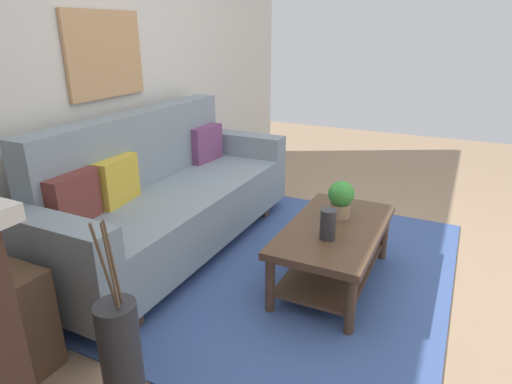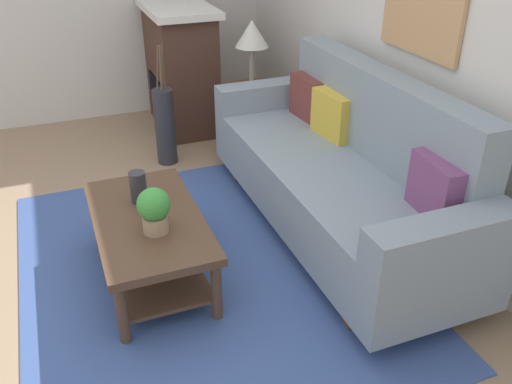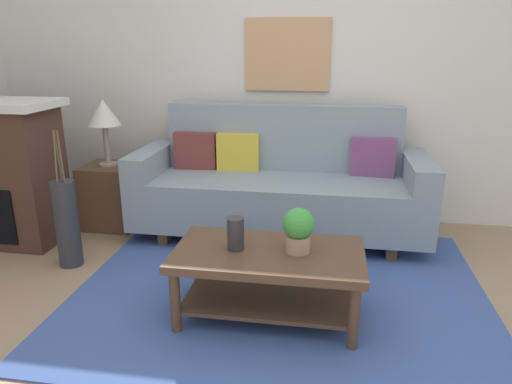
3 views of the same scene
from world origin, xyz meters
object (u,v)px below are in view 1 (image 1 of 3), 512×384
Objects in this scene: tabletop_vase at (328,224)px; floor_vase at (123,370)px; couch at (168,199)px; throw_pillow_plum at (205,143)px; framed_painting at (105,55)px; coffee_table at (334,242)px; potted_plant_tabletop at (341,198)px; throw_pillow_maroon at (73,199)px; throw_pillow_mustard at (117,180)px.

tabletop_vase is 1.44m from floor_vase.
couch is 6.67× the size of throw_pillow_plum.
framed_painting is at bearing 86.44° from tabletop_vase.
potted_plant_tabletop is (0.17, 0.02, 0.26)m from coffee_table.
throw_pillow_plum is 1.50m from potted_plant_tabletop.
throw_pillow_plum is (1.52, 0.00, 0.00)m from throw_pillow_maroon.
throw_pillow_maroon is at bearing 180.00° from throw_pillow_plum.
coffee_table is 5.70× the size of tabletop_vase.
potted_plant_tabletop is (0.36, 0.02, 0.04)m from tabletop_vase.
framed_painting reaches higher than tabletop_vase.
throw_pillow_maroon is (-0.76, 0.12, 0.25)m from couch.
floor_vase is at bearing 165.66° from potted_plant_tabletop.
coffee_table is 0.29m from tabletop_vase.
potted_plant_tabletop is at bearing -65.94° from throw_pillow_mustard.
throw_pillow_mustard is 1.54m from coffee_table.
coffee_table is at bearing -72.05° from throw_pillow_mustard.
floor_vase is 0.88× the size of framed_painting.
framed_painting is (0.00, 0.47, 1.05)m from couch.
potted_plant_tabletop is at bearing -81.91° from framed_painting.
coffee_table is at bearing -115.44° from throw_pillow_plum.
throw_pillow_plum is at bearing 58.69° from tabletop_vase.
floor_vase reaches higher than coffee_table.
throw_pillow_plum is 1.62m from coffee_table.
floor_vase is (-1.46, -0.85, -0.11)m from couch.
potted_plant_tabletop is (0.25, -1.29, 0.14)m from couch.
coffee_table is at bearing -87.35° from framed_painting.
throw_pillow_mustard reaches higher than coffee_table.
throw_pillow_maroon is at bearing 180.00° from throw_pillow_mustard.
tabletop_vase is (0.27, -1.43, -0.15)m from throw_pillow_mustard.
tabletop_vase is (0.65, -1.43, -0.15)m from throw_pillow_maroon.
throw_pillow_plum is at bearing 0.00° from throw_pillow_mustard.
framed_painting reaches higher than potted_plant_tabletop.
framed_painting is (-0.08, 1.77, 1.17)m from coffee_table.
throw_pillow_maroon is 1.37× the size of potted_plant_tabletop.
throw_pillow_plum is 1.68m from tabletop_vase.
throw_pillow_maroon reaches higher than floor_vase.
potted_plant_tabletop is at bearing -14.34° from floor_vase.
throw_pillow_plum is at bearing 23.69° from floor_vase.
framed_painting is (1.46, 1.31, 1.16)m from floor_vase.
couch is at bearing -18.13° from throw_pillow_mustard.
throw_pillow_plum is (0.76, 0.12, 0.25)m from couch.
couch is at bearing 93.60° from coffee_table.
couch is 12.44× the size of tabletop_vase.
coffee_table is at bearing -174.24° from potted_plant_tabletop.
coffee_table is 1.70× the size of floor_vase.
potted_plant_tabletop reaches higher than coffee_table.
throw_pillow_maroon is 1.00× the size of throw_pillow_plum.
throw_pillow_mustard and throw_pillow_plum have the same top height.
throw_pillow_mustard is 1.00× the size of throw_pillow_plum.
framed_painting is at bearing 90.00° from couch.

